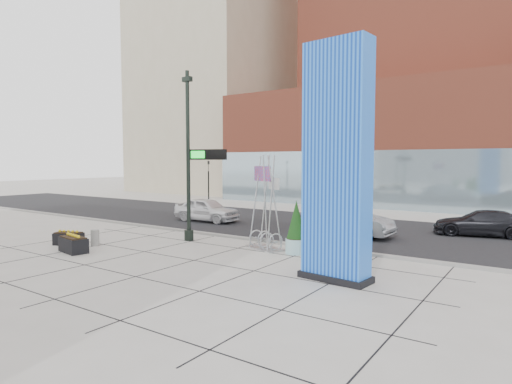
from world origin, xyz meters
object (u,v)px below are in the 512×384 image
Objects in this scene: lamp_post at (188,172)px; overhead_street_sign at (200,162)px; concrete_bollard at (95,238)px; public_art_sculpture at (266,224)px; car_silver_mid at (347,221)px; blue_pylon at (337,166)px; car_white_west at (207,210)px.

lamp_post is 1.83× the size of overhead_street_sign.
concrete_bollard is (-2.79, -3.57, -3.13)m from lamp_post.
public_art_sculpture is 8.30m from concrete_bollard.
public_art_sculpture is 0.88× the size of car_silver_mid.
car_silver_mid reaches higher than concrete_bollard.
concrete_bollard is at bearing -169.05° from blue_pylon.
concrete_bollard is 13.04m from car_silver_mid.
concrete_bollard is (-12.05, -0.99, -3.50)m from blue_pylon.
car_silver_mid reaches higher than car_white_west.
car_white_west is (-3.91, 4.95, -3.24)m from overhead_street_sign.
overhead_street_sign reaches higher than concrete_bollard.
concrete_bollard is at bearing -142.56° from overhead_street_sign.
lamp_post is at bearing 136.71° from car_silver_mid.
car_white_west is (-8.26, 5.32, -0.35)m from public_art_sculpture.
public_art_sculpture is at bearing 165.18° from car_silver_mid.
lamp_post reaches higher than overhead_street_sign.
concrete_bollard is 9.42m from car_white_west.
lamp_post is 0.98m from overhead_street_sign.
overhead_street_sign is at bearing 132.73° from car_silver_mid.
concrete_bollard is at bearing -176.08° from car_white_west.
overhead_street_sign is 1.01× the size of car_white_west.
lamp_post is at bearing -114.94° from overhead_street_sign.
car_silver_mid is (6.18, 5.89, -2.70)m from lamp_post.
public_art_sculpture reaches higher than car_white_west.
lamp_post reaches higher than public_art_sculpture.
overhead_street_sign is at bearing 165.84° from blue_pylon.
public_art_sculpture is 9.83m from car_white_west.
overhead_street_sign is 7.09m from car_white_west.
blue_pylon reaches higher than overhead_street_sign.
blue_pylon reaches higher than car_silver_mid.
lamp_post is 1.97× the size of public_art_sculpture.
lamp_post is at bearing -152.95° from public_art_sculpture.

